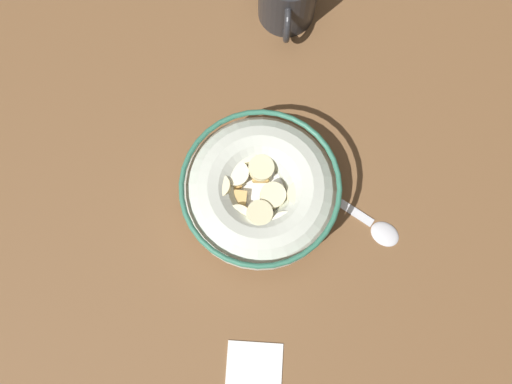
% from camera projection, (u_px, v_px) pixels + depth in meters
% --- Properties ---
extents(ground_plane, '(0.98, 0.98, 0.02)m').
position_uv_depth(ground_plane, '(256.00, 199.00, 0.61)').
color(ground_plane, brown).
extents(cereal_bowl, '(0.18, 0.18, 0.06)m').
position_uv_depth(cereal_bowl, '(256.00, 191.00, 0.57)').
color(cereal_bowl, beige).
rests_on(cereal_bowl, ground_plane).
extents(spoon, '(0.09, 0.12, 0.01)m').
position_uv_depth(spoon, '(366.00, 223.00, 0.59)').
color(spoon, silver).
rests_on(spoon, ground_plane).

